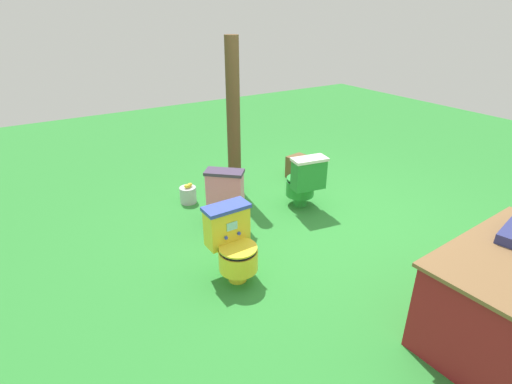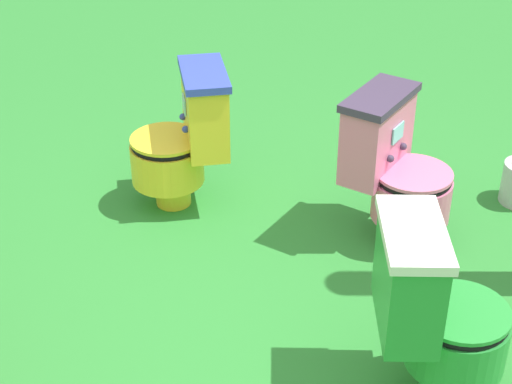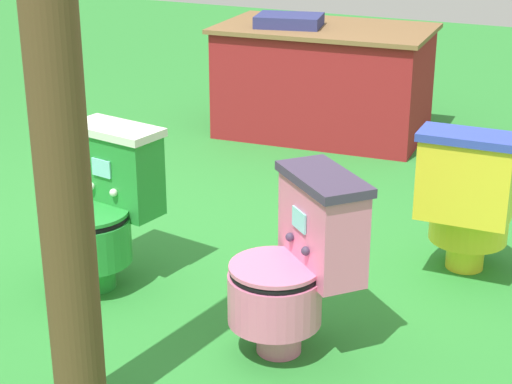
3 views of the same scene
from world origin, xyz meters
TOP-DOWN VIEW (x-y plane):
  - ground at (0.00, 0.00)m, footprint 14.00×14.00m
  - toilet_green at (-0.13, -0.50)m, footprint 0.48×0.55m
  - toilet_yellow at (1.35, 0.28)m, footprint 0.44×0.50m
  - toilet_pink at (0.89, -0.67)m, footprint 0.63×0.63m

SIDE VIEW (x-z plane):
  - ground at x=0.00m, z-range 0.00..0.00m
  - toilet_green at x=-0.13m, z-range 0.01..0.73m
  - toilet_yellow at x=1.35m, z-range 0.01..0.73m
  - toilet_pink at x=0.89m, z-range 0.01..0.73m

